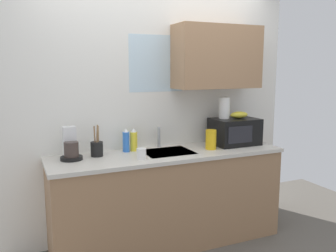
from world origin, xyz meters
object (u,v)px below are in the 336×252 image
object	(u,v)px
cereal_canister	(211,140)
utensil_crock	(97,148)
coffee_maker	(71,147)
paper_towel_roll	(224,108)
banana_bunch	(239,115)
mug_white	(141,154)
dish_soap_bottle_blue	(126,141)
microwave	(235,131)
dish_soap_bottle_yellow	(134,140)

from	to	relation	value
cereal_canister	utensil_crock	world-z (taller)	utensil_crock
utensil_crock	coffee_maker	bearing A→B (deg)	-177.15
paper_towel_roll	banana_bunch	bearing A→B (deg)	-18.43
mug_white	paper_towel_roll	bearing A→B (deg)	13.66
coffee_maker	mug_white	world-z (taller)	coffee_maker
dish_soap_bottle_blue	mug_white	size ratio (longest dim) A/B	2.36
dish_soap_bottle_blue	utensil_crock	distance (m)	0.30
microwave	mug_white	world-z (taller)	microwave
utensil_crock	dish_soap_bottle_blue	bearing A→B (deg)	11.51
coffee_maker	cereal_canister	size ratio (longest dim) A/B	1.47
banana_bunch	utensil_crock	bearing A→B (deg)	177.28
paper_towel_roll	dish_soap_bottle_blue	distance (m)	1.07
coffee_maker	dish_soap_bottle_yellow	distance (m)	0.60
coffee_maker	microwave	bearing A→B (deg)	-2.08
mug_white	banana_bunch	bearing A→B (deg)	9.48
coffee_maker	cereal_canister	distance (m)	1.32
banana_bunch	coffee_maker	bearing A→B (deg)	178.03
cereal_canister	mug_white	distance (m)	0.75
banana_bunch	mug_white	bearing A→B (deg)	-170.52
dish_soap_bottle_blue	utensil_crock	bearing A→B (deg)	-168.49
coffee_maker	utensil_crock	size ratio (longest dim) A/B	0.97
microwave	dish_soap_bottle_yellow	distance (m)	1.06
microwave	cereal_canister	world-z (taller)	microwave
coffee_maker	dish_soap_bottle_blue	xyz separation A→B (m)	(0.52, 0.07, 0.00)
banana_bunch	utensil_crock	distance (m)	1.49
paper_towel_roll	coffee_maker	bearing A→B (deg)	179.69
coffee_maker	utensil_crock	bearing A→B (deg)	2.85
dish_soap_bottle_blue	dish_soap_bottle_yellow	bearing A→B (deg)	5.08
dish_soap_bottle_yellow	coffee_maker	bearing A→B (deg)	-172.62
coffee_maker	utensil_crock	world-z (taller)	utensil_crock
microwave	paper_towel_roll	world-z (taller)	paper_towel_roll
coffee_maker	dish_soap_bottle_blue	world-z (taller)	coffee_maker
paper_towel_roll	mug_white	xyz separation A→B (m)	(-0.99, -0.24, -0.33)
coffee_maker	mug_white	distance (m)	0.61
dish_soap_bottle_yellow	cereal_canister	distance (m)	0.75
coffee_maker	mug_white	size ratio (longest dim) A/B	2.95
dish_soap_bottle_yellow	mug_white	bearing A→B (deg)	-97.00
microwave	dish_soap_bottle_yellow	world-z (taller)	microwave
microwave	dish_soap_bottle_blue	world-z (taller)	microwave
coffee_maker	utensil_crock	distance (m)	0.23
banana_bunch	dish_soap_bottle_blue	xyz separation A→B (m)	(-1.18, 0.13, -0.20)
banana_bunch	paper_towel_roll	xyz separation A→B (m)	(-0.15, 0.05, 0.08)
dish_soap_bottle_yellow	microwave	bearing A→B (deg)	-7.48
dish_soap_bottle_yellow	utensil_crock	xyz separation A→B (m)	(-0.37, -0.07, -0.03)
dish_soap_bottle_yellow	cereal_canister	xyz separation A→B (m)	(0.71, -0.24, -0.01)
dish_soap_bottle_blue	mug_white	distance (m)	0.33
dish_soap_bottle_yellow	utensil_crock	world-z (taller)	utensil_crock
banana_bunch	paper_towel_roll	distance (m)	0.18
banana_bunch	coffee_maker	world-z (taller)	banana_bunch
paper_towel_roll	dish_soap_bottle_blue	size ratio (longest dim) A/B	0.98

